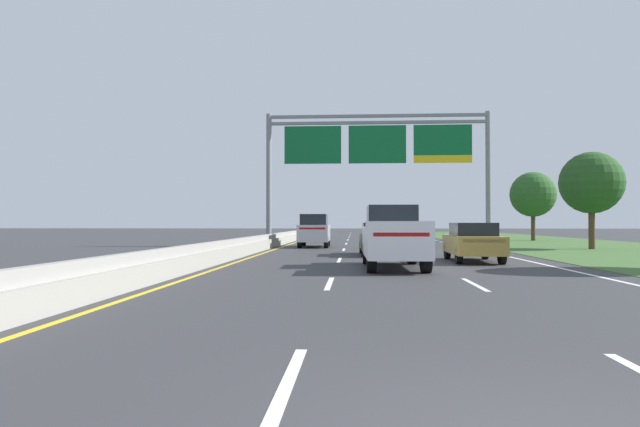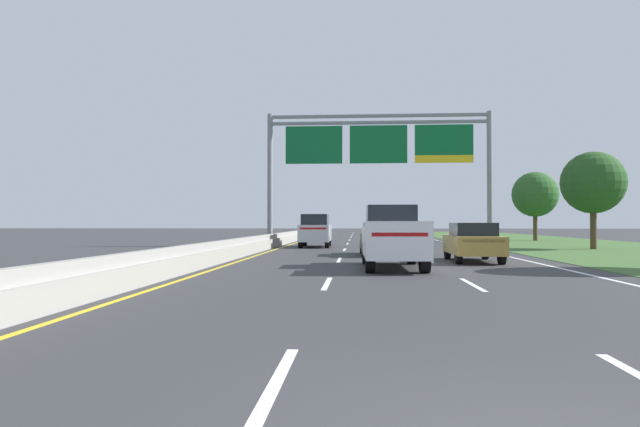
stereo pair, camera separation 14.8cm
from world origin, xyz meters
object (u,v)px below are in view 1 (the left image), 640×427
pickup_truck_white (393,237)px  car_gold_right_lane_sedan (473,241)px  car_grey_right_lane_sedan (412,231)px  roadside_tree_mid (591,183)px  car_silver_left_lane_suv (314,230)px  roadside_tree_far (533,195)px  overhead_sign_gantry (377,151)px  car_darkgreen_centre_lane_sedan (379,238)px

pickup_truck_white → car_gold_right_lane_sedan: 4.82m
car_gold_right_lane_sedan → car_grey_right_lane_sedan: bearing=0.6°
car_gold_right_lane_sedan → roadside_tree_mid: size_ratio=0.77×
pickup_truck_white → car_grey_right_lane_sedan: bearing=-8.1°
car_silver_left_lane_suv → roadside_tree_mid: 16.94m
roadside_tree_mid → roadside_tree_far: (1.49, 15.52, 0.10)m
roadside_tree_mid → roadside_tree_far: 15.59m
car_grey_right_lane_sedan → overhead_sign_gantry: bearing=162.7°
car_gold_right_lane_sedan → roadside_tree_far: (10.67, 26.38, 3.20)m
overhead_sign_gantry → car_gold_right_lane_sedan: overhead_sign_gantry is taller
car_gold_right_lane_sedan → car_darkgreen_centre_lane_sedan: 5.54m
roadside_tree_mid → car_gold_right_lane_sedan: bearing=-130.2°
pickup_truck_white → overhead_sign_gantry: bearing=-1.6°
car_darkgreen_centre_lane_sedan → car_silver_left_lane_suv: (-3.79, 8.75, 0.28)m
pickup_truck_white → roadside_tree_far: 33.05m
pickup_truck_white → roadside_tree_mid: 19.23m
car_gold_right_lane_sedan → car_silver_left_lane_suv: size_ratio=0.94×
pickup_truck_white → roadside_tree_far: size_ratio=0.91×
pickup_truck_white → car_grey_right_lane_sedan: (3.66, 29.72, -0.26)m
car_darkgreen_centre_lane_sedan → roadside_tree_far: (14.26, 22.16, 3.20)m
overhead_sign_gantry → car_grey_right_lane_sedan: size_ratio=3.40×
overhead_sign_gantry → car_silver_left_lane_suv: (-4.12, -1.54, -5.31)m
car_darkgreen_centre_lane_sedan → roadside_tree_mid: 14.73m
pickup_truck_white → car_grey_right_lane_sedan: size_ratio=1.23×
car_gold_right_lane_sedan → car_grey_right_lane_sedan: 26.34m
car_silver_left_lane_suv → roadside_tree_mid: roadside_tree_mid is taller
car_gold_right_lane_sedan → car_grey_right_lane_sedan: (0.24, 26.34, 0.00)m
pickup_truck_white → car_darkgreen_centre_lane_sedan: 7.60m
car_grey_right_lane_sedan → roadside_tree_far: bearing=-90.5°
car_darkgreen_centre_lane_sedan → roadside_tree_mid: size_ratio=0.77×
pickup_truck_white → roadside_tree_far: (14.10, 29.75, 2.94)m
car_silver_left_lane_suv → roadside_tree_far: 22.68m
overhead_sign_gantry → car_gold_right_lane_sedan: 15.89m
overhead_sign_gantry → roadside_tree_far: overhead_sign_gantry is taller
car_grey_right_lane_sedan → car_gold_right_lane_sedan: bearing=178.7°
roadside_tree_far → car_gold_right_lane_sedan: bearing=-112.0°
car_grey_right_lane_sedan → roadside_tree_mid: size_ratio=0.77×
car_darkgreen_centre_lane_sedan → roadside_tree_far: roadside_tree_far is taller
car_silver_left_lane_suv → roadside_tree_mid: bearing=-98.0°
car_darkgreen_centre_lane_sedan → car_silver_left_lane_suv: size_ratio=0.94×
car_gold_right_lane_sedan → roadside_tree_mid: bearing=-39.2°
pickup_truck_white → roadside_tree_mid: size_ratio=0.94×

